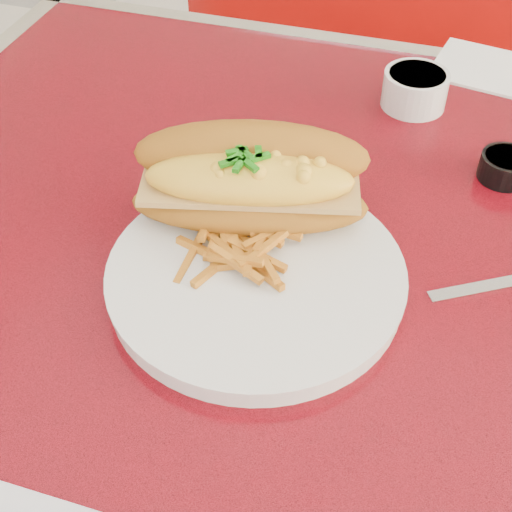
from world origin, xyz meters
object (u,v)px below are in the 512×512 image
(fork, at_px, (309,228))
(sauce_cup_right, at_px, (506,166))
(dinner_plate, at_px, (256,277))
(diner_table, at_px, (356,321))
(sauce_cup_left, at_px, (253,157))
(booth_bench_far, at_px, (411,159))
(gravy_ramekin, at_px, (415,88))
(mac_hoagie, at_px, (250,180))

(fork, height_order, sauce_cup_right, sauce_cup_right)
(dinner_plate, distance_m, sauce_cup_right, 0.34)
(sauce_cup_right, bearing_deg, dinner_plate, -131.77)
(diner_table, distance_m, dinner_plate, 0.23)
(sauce_cup_left, bearing_deg, booth_bench_far, 78.60)
(booth_bench_far, bearing_deg, dinner_plate, -95.60)
(dinner_plate, distance_m, fork, 0.08)
(gravy_ramekin, xyz_separation_m, sauce_cup_right, (0.12, -0.12, -0.01))
(diner_table, relative_size, sauce_cup_right, 16.51)
(fork, bearing_deg, gravy_ramekin, -39.18)
(sauce_cup_right, bearing_deg, mac_hoagie, -145.99)
(booth_bench_far, height_order, mac_hoagie, booth_bench_far)
(mac_hoagie, relative_size, sauce_cup_left, 4.56)
(sauce_cup_left, bearing_deg, fork, -49.08)
(booth_bench_far, relative_size, fork, 7.74)
(diner_table, xyz_separation_m, sauce_cup_right, (0.13, 0.13, 0.18))
(booth_bench_far, xyz_separation_m, fork, (-0.06, -0.86, 0.50))
(booth_bench_far, relative_size, sauce_cup_right, 16.11)
(mac_hoagie, height_order, sauce_cup_right, mac_hoagie)
(diner_table, bearing_deg, gravy_ramekin, 87.97)
(fork, bearing_deg, diner_table, -76.09)
(dinner_plate, distance_m, sauce_cup_left, 0.19)
(diner_table, bearing_deg, mac_hoagie, -159.53)
(dinner_plate, relative_size, gravy_ramekin, 3.46)
(diner_table, bearing_deg, dinner_plate, -126.39)
(dinner_plate, height_order, mac_hoagie, mac_hoagie)
(booth_bench_far, xyz_separation_m, gravy_ramekin, (0.01, -0.56, 0.51))
(fork, bearing_deg, dinner_plate, 129.06)
(diner_table, distance_m, mac_hoagie, 0.26)
(dinner_plate, relative_size, sauce_cup_left, 6.21)
(fork, xyz_separation_m, gravy_ramekin, (0.07, 0.30, 0.00))
(booth_bench_far, xyz_separation_m, sauce_cup_right, (0.13, -0.68, 0.50))
(booth_bench_far, xyz_separation_m, sauce_cup_left, (-0.15, -0.75, 0.50))
(booth_bench_far, distance_m, fork, 1.00)
(fork, distance_m, gravy_ramekin, 0.31)
(diner_table, distance_m, fork, 0.20)
(gravy_ramekin, bearing_deg, booth_bench_far, 90.91)
(sauce_cup_left, relative_size, sauce_cup_right, 0.77)
(dinner_plate, xyz_separation_m, sauce_cup_left, (-0.06, 0.18, 0.00))
(mac_hoagie, bearing_deg, dinner_plate, -82.80)
(dinner_plate, distance_m, mac_hoagie, 0.10)
(dinner_plate, xyz_separation_m, gravy_ramekin, (0.10, 0.37, 0.01))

